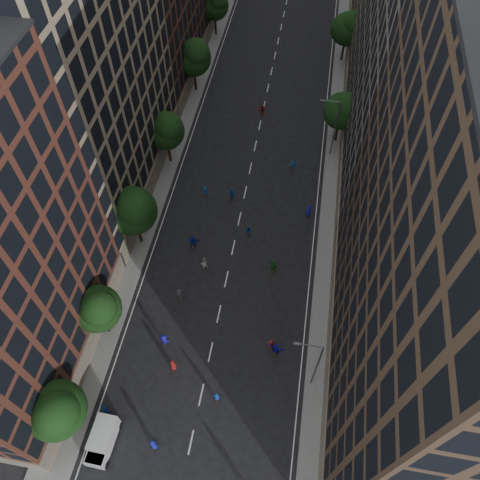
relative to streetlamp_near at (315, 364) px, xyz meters
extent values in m
plane|color=black|center=(-10.37, 28.00, -5.17)|extent=(240.00, 240.00, 0.00)
cube|color=slate|center=(-22.37, 35.50, -5.09)|extent=(4.00, 105.00, 0.15)
cube|color=slate|center=(1.63, 35.50, -5.09)|extent=(4.00, 105.00, 0.15)
cube|color=#978162|center=(-29.37, 23.00, 11.83)|extent=(14.00, 26.00, 34.00)
cube|color=#493627|center=(8.63, 3.00, 12.83)|extent=(14.00, 30.00, 36.00)
cube|color=#635B51|center=(8.63, 32.00, 11.33)|extent=(14.00, 28.00, 33.00)
cylinder|color=black|center=(-21.57, -8.00, -3.19)|extent=(0.36, 0.36, 3.96)
sphere|color=black|center=(-21.57, -8.00, 0.41)|extent=(5.20, 5.20, 5.20)
sphere|color=black|center=(-20.92, -8.52, 1.71)|extent=(3.90, 3.90, 3.90)
cylinder|color=black|center=(-21.57, 2.00, -3.32)|extent=(0.36, 0.36, 3.70)
sphere|color=black|center=(-21.57, 2.00, 0.04)|extent=(4.80, 4.80, 4.80)
sphere|color=black|center=(-20.97, 1.52, 1.24)|extent=(3.60, 3.60, 3.60)
cylinder|color=black|center=(-21.57, 14.00, -3.06)|extent=(0.36, 0.36, 4.22)
sphere|color=black|center=(-21.57, 14.00, 0.78)|extent=(5.60, 5.60, 5.60)
sphere|color=black|center=(-20.87, 13.44, 2.18)|extent=(4.20, 4.20, 4.20)
cylinder|color=black|center=(-21.57, 28.00, -3.23)|extent=(0.36, 0.36, 3.87)
sphere|color=black|center=(-21.57, 28.00, 0.29)|extent=(5.00, 5.00, 5.00)
sphere|color=black|center=(-20.94, 27.50, 1.54)|extent=(3.75, 3.75, 3.75)
cylinder|color=black|center=(-21.57, 44.00, -3.14)|extent=(0.36, 0.36, 4.05)
sphere|color=black|center=(-21.57, 44.00, 0.54)|extent=(5.40, 5.40, 5.40)
sphere|color=black|center=(-20.89, 43.46, 1.89)|extent=(4.05, 4.05, 4.05)
cylinder|color=black|center=(-21.57, 60.00, -3.28)|extent=(0.36, 0.36, 3.78)
sphere|color=black|center=(-21.57, 60.00, 0.16)|extent=(4.80, 4.80, 4.80)
sphere|color=black|center=(-20.97, 59.52, 1.36)|extent=(3.60, 3.60, 3.60)
cylinder|color=black|center=(0.83, 36.00, -3.30)|extent=(0.36, 0.36, 3.74)
sphere|color=black|center=(0.83, 36.00, 0.10)|extent=(5.00, 5.00, 5.00)
sphere|color=black|center=(1.46, 35.50, 1.35)|extent=(3.75, 3.75, 3.75)
cylinder|color=black|center=(0.83, 56.00, -3.19)|extent=(0.36, 0.36, 3.96)
sphere|color=black|center=(0.83, 56.00, 0.41)|extent=(5.20, 5.20, 5.20)
sphere|color=black|center=(1.48, 55.48, 1.71)|extent=(3.90, 3.90, 3.90)
cylinder|color=#595B60|center=(0.23, 0.00, -0.67)|extent=(0.18, 0.18, 9.00)
cylinder|color=#595B60|center=(-0.97, 0.00, 3.83)|extent=(2.40, 0.12, 0.12)
cube|color=#595B60|center=(-2.07, 0.00, 3.78)|extent=(0.50, 0.22, 0.15)
cylinder|color=#595B60|center=(0.23, 33.00, -0.67)|extent=(0.18, 0.18, 9.00)
cylinder|color=#595B60|center=(-0.97, 33.00, 3.83)|extent=(2.40, 0.12, 0.12)
cube|color=#595B60|center=(-2.07, 33.00, 3.78)|extent=(0.50, 0.22, 0.15)
cube|color=silver|center=(-18.22, -8.46, -3.86)|extent=(2.00, 3.30, 1.98)
cube|color=silver|center=(-18.29, -10.44, -4.22)|extent=(1.84, 1.50, 1.26)
cube|color=black|center=(-18.29, -10.44, -3.64)|extent=(1.66, 1.22, 0.09)
cylinder|color=black|center=(-19.19, -10.68, -4.83)|extent=(0.25, 0.69, 0.68)
cylinder|color=black|center=(-17.40, -10.74, -4.83)|extent=(0.25, 0.69, 0.68)
cylinder|color=black|center=(-19.08, -7.17, -4.83)|extent=(0.25, 0.69, 0.68)
cylinder|color=black|center=(-17.28, -7.23, -4.83)|extent=(0.25, 0.69, 0.68)
imported|color=#161DB7|center=(-13.59, -8.41, -4.29)|extent=(1.00, 0.83, 1.76)
imported|color=#1636B5|center=(-8.74, -3.23, -4.27)|extent=(0.69, 0.49, 1.79)
imported|color=#1C16B6|center=(-15.24, 1.63, -4.29)|extent=(1.17, 0.72, 1.76)
imported|color=blue|center=(-18.87, -6.22, -4.28)|extent=(1.12, 0.70, 1.78)
imported|color=#1816B4|center=(-3.68, 2.62, -4.28)|extent=(1.73, 0.92, 1.78)
imported|color=maroon|center=(-13.71, -0.83, -4.31)|extent=(0.90, 0.64, 1.72)
imported|color=maroon|center=(-4.24, 3.03, -4.22)|extent=(0.81, 0.67, 1.89)
imported|color=#B8B8B3|center=(-13.17, 11.58, -4.21)|extent=(1.09, 0.95, 1.91)
imported|color=#37373B|center=(-15.00, 7.22, -4.36)|extent=(1.14, 0.80, 1.61)
imported|color=#1C6020|center=(-5.19, 12.49, -4.22)|extent=(1.21, 0.87, 1.90)
imported|color=navy|center=(-15.16, 14.40, -4.27)|extent=(1.70, 0.67, 1.79)
imported|color=#1D15AF|center=(-1.87, 21.60, -4.29)|extent=(1.00, 0.82, 1.75)
imported|color=#1554B0|center=(-15.41, 22.66, -4.28)|extent=(0.76, 0.63, 1.77)
imported|color=navy|center=(-8.84, 17.22, -4.40)|extent=(0.91, 0.81, 1.53)
imported|color=#124594|center=(-4.68, 29.12, -4.36)|extent=(1.10, 0.71, 1.61)
imported|color=#154EAA|center=(-11.85, 22.55, -4.21)|extent=(1.18, 0.65, 1.91)
imported|color=#A71B1F|center=(-10.37, 40.00, -4.37)|extent=(1.55, 1.00, 1.60)
camera|label=1|loc=(-4.15, -16.61, 41.38)|focal=35.00mm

